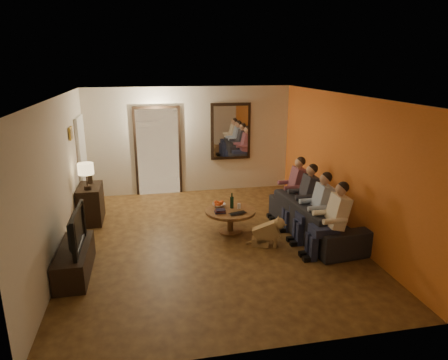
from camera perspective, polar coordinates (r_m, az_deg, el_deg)
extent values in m
cube|color=#412611|center=(7.42, -1.84, -8.58)|extent=(5.00, 6.00, 0.01)
cube|color=white|center=(6.75, -2.04, 11.87)|extent=(5.00, 6.00, 0.01)
cube|color=beige|center=(9.87, -4.81, 5.63)|extent=(5.00, 0.02, 2.60)
cube|color=beige|center=(4.22, 4.87, -9.40)|extent=(5.00, 0.02, 2.60)
cube|color=beige|center=(7.03, -22.47, 0.02)|extent=(0.02, 6.00, 2.60)
cube|color=beige|center=(7.76, 16.59, 2.06)|extent=(0.02, 6.00, 2.60)
cube|color=orange|center=(7.76, 16.53, 2.05)|extent=(0.01, 6.00, 2.60)
cube|color=#FFE0A5|center=(9.85, -9.40, 3.96)|extent=(1.00, 0.06, 2.10)
cube|color=black|center=(9.84, -9.40, 3.95)|extent=(1.12, 0.04, 2.22)
cube|color=silver|center=(9.89, -7.91, 3.19)|extent=(0.45, 0.03, 1.70)
cube|color=black|center=(9.96, 0.96, 6.95)|extent=(1.00, 0.05, 1.40)
cube|color=white|center=(9.93, 0.99, 6.92)|extent=(0.86, 0.02, 1.26)
cube|color=white|center=(9.29, -19.51, 2.29)|extent=(0.06, 0.85, 2.04)
cube|color=#B28C33|center=(8.16, -21.04, 6.27)|extent=(0.03, 0.28, 0.24)
cube|color=brown|center=(8.16, -20.94, 6.28)|extent=(0.01, 0.22, 0.18)
cube|color=black|center=(8.59, -18.49, -3.23)|extent=(0.45, 0.84, 0.75)
cube|color=black|center=(6.64, -20.53, -10.77)|extent=(0.45, 1.31, 0.44)
imported|color=black|center=(6.43, -20.99, -6.65)|extent=(1.04, 0.14, 0.60)
imported|color=black|center=(7.72, 12.94, -5.24)|extent=(2.40, 1.13, 0.68)
cylinder|color=brown|center=(7.67, 0.91, -5.88)|extent=(1.18, 1.18, 0.45)
imported|color=white|center=(7.74, -0.73, -3.62)|extent=(0.26, 0.26, 0.06)
cylinder|color=silver|center=(7.65, 2.16, -3.73)|extent=(0.06, 0.06, 0.10)
imported|color=black|center=(7.35, 2.15, -4.91)|extent=(0.38, 0.30, 0.03)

